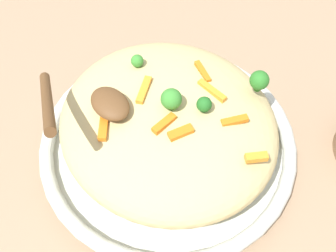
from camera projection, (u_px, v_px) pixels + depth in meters
The scene contains 16 objects.
ground_plane at pixel (168, 153), 0.59m from camera, with size 2.40×2.40×0.00m, color #9E7F60.
serving_bowl at pixel (168, 145), 0.57m from camera, with size 0.35×0.35×0.04m.
pasta_mound at pixel (168, 123), 0.53m from camera, with size 0.29×0.27×0.08m, color #D1BA7A.
carrot_piece_0 at pixel (164, 124), 0.48m from camera, with size 0.03×0.01×0.01m, color orange.
carrot_piece_1 at pixel (181, 133), 0.47m from camera, with size 0.03×0.01×0.01m, color orange.
carrot_piece_2 at pixel (144, 90), 0.51m from camera, with size 0.04×0.01×0.01m, color orange.
carrot_piece_3 at pixel (256, 157), 0.46m from camera, with size 0.03×0.01×0.01m, color orange.
carrot_piece_4 at pixel (203, 72), 0.53m from camera, with size 0.04×0.01×0.01m, color orange.
carrot_piece_5 at pixel (103, 127), 0.48m from camera, with size 0.04×0.01×0.01m, color orange.
carrot_piece_6 at pixel (212, 91), 0.51m from camera, with size 0.04×0.01×0.01m, color orange.
carrot_piece_7 at pixel (234, 121), 0.49m from camera, with size 0.03×0.01×0.01m, color orange.
broccoli_floret_0 at pixel (204, 105), 0.48m from camera, with size 0.02×0.02×0.02m.
broccoli_floret_1 at pixel (259, 81), 0.51m from camera, with size 0.02×0.02×0.03m.
broccoli_floret_2 at pixel (137, 61), 0.53m from camera, with size 0.02×0.02×0.02m.
broccoli_floret_3 at pixel (171, 99), 0.48m from camera, with size 0.03×0.03×0.03m.
serving_spoon at pixel (90, 103), 0.47m from camera, with size 0.13×0.11×0.08m.
Camera 1 is at (-0.23, 0.20, 0.51)m, focal length 44.37 mm.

